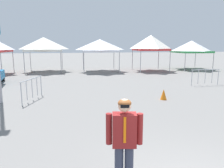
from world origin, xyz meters
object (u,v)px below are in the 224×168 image
canopy_tent_left_of_center (100,46)px  crowd_barrier_by_lift (32,85)px  canopy_tent_behind_left (151,43)px  canopy_tent_center (44,44)px  person_foreground (124,140)px  crowd_barrier_mid_lot (205,74)px  canopy_tent_right_of_center (191,47)px  traffic_cone_lot_center (164,94)px

canopy_tent_left_of_center → crowd_barrier_by_lift: size_ratio=1.83×
canopy_tent_behind_left → crowd_barrier_by_lift: 14.51m
canopy_tent_center → person_foreground: size_ratio=1.96×
person_foreground → crowd_barrier_by_lift: person_foreground is taller
canopy_tent_left_of_center → crowd_barrier_mid_lot: canopy_tent_left_of_center is taller
canopy_tent_left_of_center → canopy_tent_right_of_center: (10.07, 0.00, -0.13)m
crowd_barrier_by_lift → crowd_barrier_mid_lot: same height
person_foreground → crowd_barrier_mid_lot: size_ratio=0.85×
canopy_tent_left_of_center → crowd_barrier_mid_lot: (5.79, -8.89, -1.84)m
canopy_tent_behind_left → crowd_barrier_mid_lot: bearing=-85.6°
canopy_tent_left_of_center → crowd_barrier_mid_lot: size_ratio=1.75×
canopy_tent_right_of_center → crowd_barrier_by_lift: size_ratio=1.72×
canopy_tent_right_of_center → canopy_tent_center: bearing=176.4°
canopy_tent_right_of_center → person_foreground: 22.03m
canopy_tent_right_of_center → person_foreground: size_ratio=1.94×
canopy_tent_left_of_center → person_foreground: 18.39m
canopy_tent_behind_left → canopy_tent_left_of_center: bearing=174.1°
canopy_tent_center → crowd_barrier_by_lift: bearing=-87.5°
canopy_tent_behind_left → crowd_barrier_mid_lot: size_ratio=1.73×
canopy_tent_center → canopy_tent_left_of_center: 5.56m
canopy_tent_right_of_center → crowd_barrier_mid_lot: bearing=-115.7°
canopy_tent_center → crowd_barrier_mid_lot: 15.11m
canopy_tent_behind_left → traffic_cone_lot_center: size_ratio=6.93×
person_foreground → crowd_barrier_by_lift: 7.93m
person_foreground → crowd_barrier_by_lift: bearing=109.9°
canopy_tent_center → canopy_tent_right_of_center: (15.55, -0.98, -0.26)m
canopy_tent_center → canopy_tent_right_of_center: bearing=-3.6°
person_foreground → traffic_cone_lot_center: 7.28m
person_foreground → canopy_tent_center: bearing=99.5°
person_foreground → traffic_cone_lot_center: person_foreground is taller
crowd_barrier_mid_lot → traffic_cone_lot_center: (-4.39, -3.06, -0.49)m
canopy_tent_center → traffic_cone_lot_center: (6.87, -12.93, -2.46)m
crowd_barrier_mid_lot → traffic_cone_lot_center: size_ratio=4.00×
person_foreground → traffic_cone_lot_center: size_ratio=3.39×
traffic_cone_lot_center → canopy_tent_left_of_center: bearing=96.7°
canopy_tent_center → traffic_cone_lot_center: bearing=-62.0°
canopy_tent_left_of_center → traffic_cone_lot_center: canopy_tent_left_of_center is taller
canopy_tent_right_of_center → person_foreground: (-12.34, -18.19, -1.43)m
crowd_barrier_by_lift → crowd_barrier_mid_lot: size_ratio=0.96×
canopy_tent_behind_left → canopy_tent_right_of_center: bearing=6.2°
canopy_tent_behind_left → person_foreground: bearing=-112.7°
canopy_tent_right_of_center → traffic_cone_lot_center: size_ratio=6.57×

